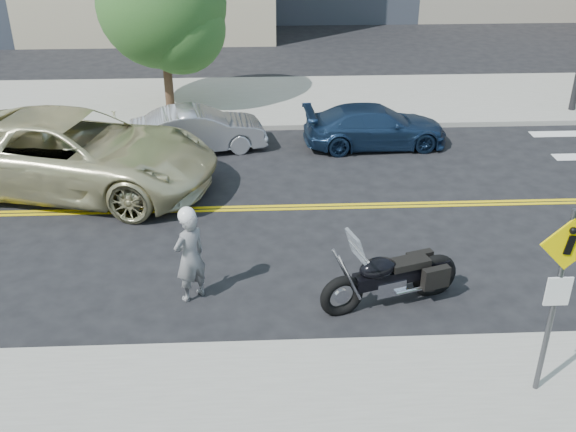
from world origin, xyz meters
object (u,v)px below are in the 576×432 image
at_px(suv, 75,153).
at_px(pedestrian_sign, 558,287).
at_px(motorcyclist, 190,254).
at_px(motorcycle, 392,265).
at_px(parked_car_silver, 198,130).
at_px(parked_car_blue, 375,126).

bearing_deg(suv, pedestrian_sign, -118.39).
relative_size(pedestrian_sign, motorcyclist, 1.61).
distance_m(motorcycle, suv, 8.39).
distance_m(pedestrian_sign, motorcycle, 3.26).
height_order(motorcycle, suv, suv).
relative_size(pedestrian_sign, suv, 0.45).
bearing_deg(motorcyclist, suv, -98.07).
xyz_separation_m(motorcycle, suv, (-6.67, 5.08, 0.15)).
height_order(parked_car_silver, parked_car_blue, parked_car_silver).
bearing_deg(motorcyclist, parked_car_blue, -163.25).
xyz_separation_m(pedestrian_sign, parked_car_blue, (-0.81, 9.99, -1.39)).
height_order(motorcyclist, motorcycle, motorcyclist).
bearing_deg(pedestrian_sign, motorcyclist, 152.06).
distance_m(parked_car_silver, parked_car_blue, 4.86).
relative_size(motorcycle, parked_car_blue, 0.66).
xyz_separation_m(motorcyclist, parked_car_silver, (-0.36, 7.05, -0.33)).
bearing_deg(parked_car_silver, parked_car_blue, -100.19).
distance_m(motorcyclist, parked_car_silver, 7.07).
xyz_separation_m(suv, parked_car_silver, (2.74, 2.29, -0.34)).
distance_m(motorcyclist, parked_car_blue, 8.47).
bearing_deg(motorcyclist, motorcycle, 133.68).
height_order(suv, parked_car_silver, suv).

